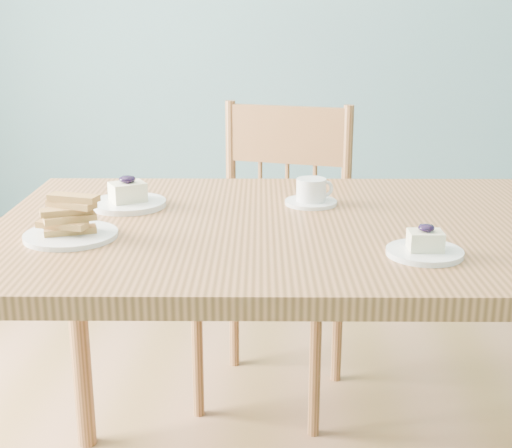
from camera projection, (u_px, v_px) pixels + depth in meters
The scene contains 6 objects.
dining_table at pixel (334, 257), 1.60m from camera, with size 1.56×0.95×0.81m.
dining_chair at pixel (275, 254), 2.32m from camera, with size 0.53×0.51×0.97m.
cheesecake_plate_near at pixel (425, 247), 1.36m from camera, with size 0.15×0.15×0.06m.
cheesecake_plate_far at pixel (128, 199), 1.70m from camera, with size 0.18×0.18×0.08m.
coffee_cup at pixel (312, 193), 1.72m from camera, with size 0.13×0.13×0.06m.
biscotti_plate at pixel (70, 224), 1.46m from camera, with size 0.19×0.19×0.09m.
Camera 1 is at (-0.05, -1.74, 1.25)m, focal length 50.00 mm.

